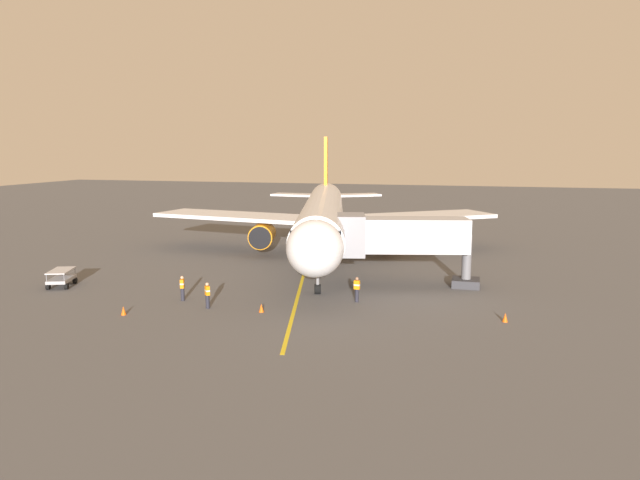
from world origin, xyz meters
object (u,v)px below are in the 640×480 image
object	(u,v)px
ground_crew_loader	(182,288)
baggage_cart_near_nose	(61,278)
ground_crew_wing_walker	(207,295)
jet_bridge	(391,237)
ground_crew_marshaller	(357,289)
safety_cone_wing_port	(505,317)
safety_cone_nose_right	(124,311)
safety_cone_nose_left	(261,308)
airplane	(323,215)

from	to	relation	value
ground_crew_loader	baggage_cart_near_nose	size ratio (longest dim) A/B	0.59
ground_crew_loader	baggage_cart_near_nose	xyz separation A→B (m)	(10.70, -1.33, -0.23)
ground_crew_wing_walker	ground_crew_loader	world-z (taller)	same
jet_bridge	baggage_cart_near_nose	bearing A→B (deg)	15.20
ground_crew_marshaller	baggage_cart_near_nose	distance (m)	22.26
jet_bridge	safety_cone_wing_port	distance (m)	11.29
safety_cone_nose_right	safety_cone_wing_port	world-z (taller)	same
jet_bridge	ground_crew_loader	bearing A→B (deg)	30.82
safety_cone_wing_port	safety_cone_nose_right	bearing A→B (deg)	11.27
baggage_cart_near_nose	safety_cone_nose_right	xyz separation A→B (m)	(-8.79, 5.37, -0.38)
jet_bridge	safety_cone_nose_right	distance (m)	19.39
ground_crew_wing_walker	safety_cone_wing_port	distance (m)	18.57
ground_crew_wing_walker	safety_cone_wing_port	size ratio (longest dim) A/B	3.11
baggage_cart_near_nose	safety_cone_nose_left	distance (m)	17.06
jet_bridge	safety_cone_wing_port	size ratio (longest dim) A/B	20.89
jet_bridge	safety_cone_nose_right	xyz separation A→B (m)	(14.96, 11.82, -3.49)
ground_crew_wing_walker	baggage_cart_near_nose	distance (m)	13.46
baggage_cart_near_nose	safety_cone_nose_right	distance (m)	10.31
ground_crew_loader	safety_cone_nose_right	xyz separation A→B (m)	(1.91, 4.03, -0.61)
safety_cone_nose_right	safety_cone_wing_port	xyz separation A→B (m)	(-22.87, -4.56, 0.00)
ground_crew_loader	safety_cone_wing_port	world-z (taller)	ground_crew_loader
ground_crew_wing_walker	jet_bridge	bearing A→B (deg)	-139.24
airplane	ground_crew_loader	size ratio (longest dim) A/B	23.36
airplane	safety_cone_nose_right	xyz separation A→B (m)	(7.17, 21.59, -3.73)
ground_crew_wing_walker	airplane	bearing A→B (deg)	-98.35
airplane	safety_cone_wing_port	size ratio (longest dim) A/B	72.63
jet_bridge	airplane	bearing A→B (deg)	-51.41
ground_crew_marshaller	ground_crew_wing_walker	size ratio (longest dim) A/B	1.00
ground_crew_wing_walker	safety_cone_nose_left	xyz separation A→B (m)	(-3.67, -0.07, -0.61)
ground_crew_marshaller	baggage_cart_near_nose	world-z (taller)	ground_crew_marshaller
jet_bridge	ground_crew_loader	distance (m)	15.47
ground_crew_marshaller	safety_cone_nose_left	world-z (taller)	ground_crew_marshaller
ground_crew_marshaller	baggage_cart_near_nose	size ratio (longest dim) A/B	0.59
ground_crew_marshaller	safety_cone_nose_left	xyz separation A→B (m)	(5.36, 3.96, -0.61)
ground_crew_loader	jet_bridge	bearing A→B (deg)	-149.18
jet_bridge	ground_crew_wing_walker	bearing A→B (deg)	40.76
ground_crew_wing_walker	baggage_cart_near_nose	world-z (taller)	ground_crew_wing_walker
jet_bridge	ground_crew_loader	world-z (taller)	jet_bridge
safety_cone_nose_left	ground_crew_marshaller	bearing A→B (deg)	-143.55
baggage_cart_near_nose	jet_bridge	bearing A→B (deg)	-164.80
airplane	safety_cone_nose_right	size ratio (longest dim) A/B	72.63
jet_bridge	baggage_cart_near_nose	size ratio (longest dim) A/B	3.94
ground_crew_marshaller	safety_cone_nose_right	distance (m)	15.03
jet_bridge	safety_cone_nose_right	bearing A→B (deg)	38.31
airplane	jet_bridge	size ratio (longest dim) A/B	3.48
baggage_cart_near_nose	ground_crew_marshaller	bearing A→B (deg)	-176.46
jet_bridge	ground_crew_marshaller	world-z (taller)	jet_bridge
baggage_cart_near_nose	airplane	bearing A→B (deg)	-134.55
airplane	safety_cone_wing_port	world-z (taller)	airplane
ground_crew_wing_walker	safety_cone_nose_right	size ratio (longest dim) A/B	3.11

